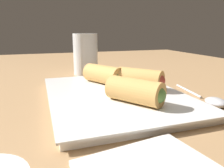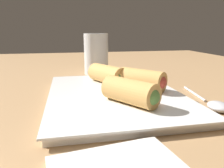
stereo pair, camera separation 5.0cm
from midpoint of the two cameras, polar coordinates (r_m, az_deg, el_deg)
table_surface at (r=45.12cm, az=3.19°, el=-4.48°), size 180.00×140.00×2.00cm
serving_plate at (r=42.54cm, az=3.37°, el=-3.15°), size 33.43×24.82×1.50cm
roll_front_left at (r=35.50cm, az=9.33°, el=-2.14°), size 10.03×8.66×4.08cm
roll_front_right at (r=48.79cm, az=2.58°, el=2.47°), size 10.17×8.08×4.08cm
roll_back_left at (r=44.61cm, az=11.41°, el=1.10°), size 9.82×9.10×4.08cm
spoon at (r=42.75cm, az=28.53°, el=-4.88°), size 16.71×4.15×1.52cm
drinking_glass at (r=66.84cm, az=-2.35°, el=7.84°), size 7.32×7.32×12.22cm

